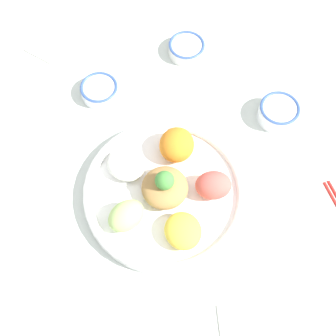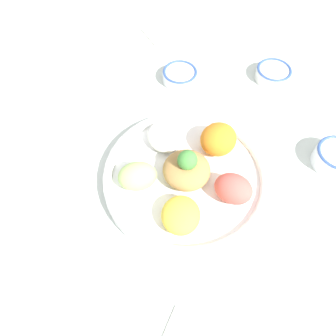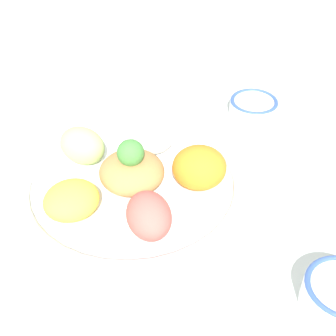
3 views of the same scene
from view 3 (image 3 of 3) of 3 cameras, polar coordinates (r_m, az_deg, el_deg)
ground_plane at (r=0.72m, az=-5.42°, el=-2.96°), size 2.40×2.40×0.00m
salad_platter at (r=0.70m, az=-4.24°, el=-1.60°), size 0.34×0.34×0.10m
sauce_bowl_red at (r=0.89m, az=10.38°, el=7.40°), size 0.09×0.09×0.03m
serving_spoon_main at (r=1.04m, az=12.42°, el=11.20°), size 0.10×0.11×0.01m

